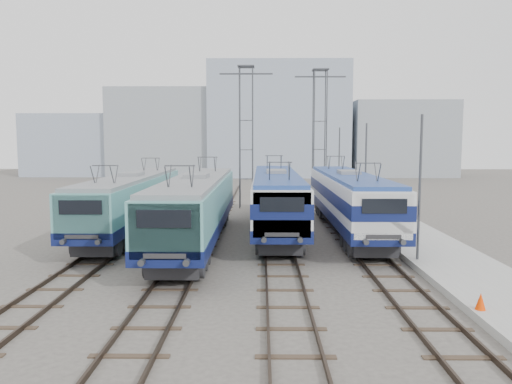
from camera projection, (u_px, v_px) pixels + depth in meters
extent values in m
plane|color=#514C47|center=(231.00, 276.00, 21.39)|extent=(160.00, 160.00, 0.00)
cube|color=#9E9E99|center=(413.00, 237.00, 29.22)|extent=(4.00, 70.00, 0.30)
cube|color=#0E1749|center=(133.00, 212.00, 31.21)|extent=(2.82, 17.79, 0.59)
cube|color=#559A9A|center=(132.00, 193.00, 31.09)|extent=(2.77, 17.79, 1.78)
cube|color=#559A9A|center=(84.00, 217.00, 22.60)|extent=(2.55, 0.69, 2.02)
cube|color=slate|center=(132.00, 177.00, 30.98)|extent=(2.55, 17.08, 0.20)
cube|color=#262628|center=(103.00, 243.00, 25.39)|extent=(2.08, 3.56, 0.67)
cube|color=#262628|center=(153.00, 210.00, 37.18)|extent=(2.08, 3.56, 0.67)
cube|color=#0E1749|center=(197.00, 220.00, 27.63)|extent=(2.93, 18.55, 0.62)
cube|color=#559A9A|center=(197.00, 198.00, 27.50)|extent=(2.88, 18.55, 1.85)
cube|color=#559A9A|center=(166.00, 230.00, 18.66)|extent=(2.65, 0.72, 2.10)
cube|color=slate|center=(197.00, 179.00, 27.40)|extent=(2.65, 17.80, 0.21)
cube|color=#262628|center=(179.00, 260.00, 21.56)|extent=(2.16, 3.71, 0.70)
cube|color=#262628|center=(209.00, 217.00, 33.86)|extent=(2.16, 3.71, 0.70)
cube|color=#0E1749|center=(276.00, 210.00, 31.79)|extent=(2.91, 18.41, 0.61)
cube|color=silver|center=(276.00, 191.00, 31.66)|extent=(2.86, 18.41, 1.84)
cube|color=#0E1749|center=(276.00, 191.00, 31.67)|extent=(2.90, 18.43, 0.72)
cube|color=silver|center=(282.00, 214.00, 22.88)|extent=(2.63, 0.72, 2.09)
cube|color=navy|center=(276.00, 175.00, 31.55)|extent=(2.63, 17.67, 0.20)
cube|color=#262628|center=(279.00, 241.00, 25.76)|extent=(2.15, 3.68, 0.69)
cube|color=#262628|center=(274.00, 208.00, 37.97)|extent=(2.15, 3.68, 0.69)
cube|color=#0E1749|center=(348.00, 211.00, 31.27)|extent=(2.90, 18.32, 0.61)
cube|color=silver|center=(348.00, 192.00, 31.14)|extent=(2.85, 18.32, 1.83)
cube|color=#0E1749|center=(348.00, 192.00, 31.14)|extent=(2.89, 18.34, 0.71)
cube|color=silver|center=(382.00, 216.00, 22.40)|extent=(2.62, 0.71, 2.08)
cube|color=navy|center=(349.00, 175.00, 31.03)|extent=(2.62, 17.58, 0.20)
cube|color=#262628|center=(368.00, 243.00, 25.27)|extent=(2.14, 3.66, 0.69)
cube|color=#262628|center=(334.00, 210.00, 37.42)|extent=(2.14, 3.66, 0.69)
cylinder|color=#3F4247|center=(239.00, 138.00, 42.11)|extent=(0.10, 0.10, 12.00)
cylinder|color=#3F4247|center=(252.00, 138.00, 42.10)|extent=(0.10, 0.10, 12.00)
cylinder|color=#3F4247|center=(240.00, 138.00, 43.20)|extent=(0.10, 0.10, 12.00)
cylinder|color=#3F4247|center=(253.00, 138.00, 43.19)|extent=(0.10, 0.10, 12.00)
cube|color=#3F4247|center=(246.00, 74.00, 42.09)|extent=(4.50, 0.12, 0.12)
cylinder|color=#3F4247|center=(314.00, 138.00, 44.02)|extent=(0.10, 0.10, 12.00)
cylinder|color=#3F4247|center=(326.00, 138.00, 44.01)|extent=(0.10, 0.10, 12.00)
cylinder|color=#3F4247|center=(313.00, 138.00, 45.12)|extent=(0.10, 0.10, 12.00)
cylinder|color=#3F4247|center=(325.00, 138.00, 45.11)|extent=(0.10, 0.10, 12.00)
cube|color=#3F4247|center=(320.00, 77.00, 44.00)|extent=(4.50, 0.12, 0.12)
cylinder|color=#3F4247|center=(420.00, 191.00, 22.92)|extent=(0.12, 0.12, 7.00)
cylinder|color=#3F4247|center=(366.00, 174.00, 34.85)|extent=(0.12, 0.12, 7.00)
cylinder|color=#3F4247|center=(339.00, 165.00, 46.79)|extent=(0.12, 0.12, 7.00)
cone|color=#FE3B00|center=(481.00, 301.00, 16.30)|extent=(0.34, 0.34, 0.56)
cube|color=#8C959E|center=(169.00, 133.00, 82.48)|extent=(18.00, 12.00, 14.00)
cube|color=#929FB2|center=(278.00, 121.00, 82.07)|extent=(22.00, 14.00, 18.00)
cube|color=#8C959E|center=(399.00, 139.00, 82.16)|extent=(16.00, 12.00, 12.00)
cube|color=#929FB2|center=(73.00, 145.00, 82.87)|extent=(14.00, 10.00, 10.00)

